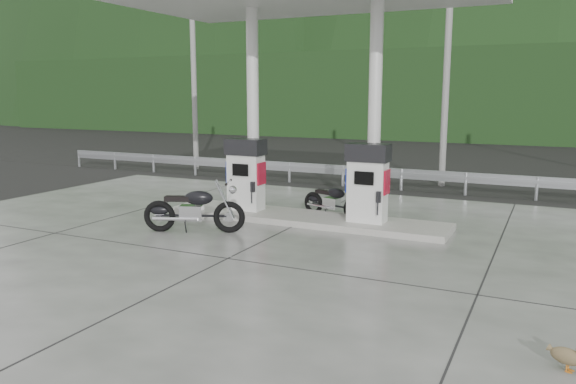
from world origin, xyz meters
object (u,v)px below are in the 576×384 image
at_px(motorcycle_right, 194,210).
at_px(duck, 567,357).
at_px(gas_pump_right, 368,183).
at_px(gas_pump_left, 246,174).
at_px(motorcycle_left, 333,201).

bearing_deg(motorcycle_right, duck, -47.31).
distance_m(gas_pump_right, duck, 6.97).
bearing_deg(gas_pump_right, duck, -53.53).
bearing_deg(gas_pump_right, gas_pump_left, 180.00).
distance_m(motorcycle_right, duck, 8.27).
bearing_deg(gas_pump_left, motorcycle_left, 19.13).
xyz_separation_m(gas_pump_left, motorcycle_left, (2.08, 0.72, -0.64)).
height_order(motorcycle_right, duck, motorcycle_right).
bearing_deg(motorcycle_left, gas_pump_left, -143.90).
xyz_separation_m(motorcycle_left, motorcycle_right, (-2.25, -2.77, 0.10)).
height_order(gas_pump_left, gas_pump_right, same).
bearing_deg(motorcycle_left, duck, -33.28).
distance_m(motorcycle_left, motorcycle_right, 3.57).
distance_m(motorcycle_left, duck, 8.17).
height_order(gas_pump_right, motorcycle_right, gas_pump_right).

